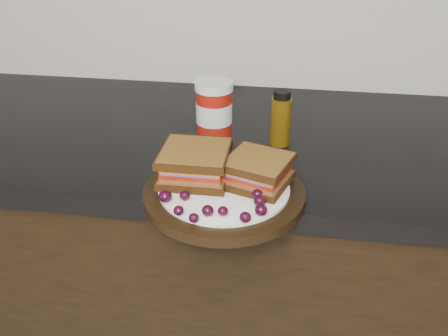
# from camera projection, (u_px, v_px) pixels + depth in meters

# --- Properties ---
(base_cabinets) EXTENTS (3.96, 0.58, 0.86)m
(base_cabinets) POSITION_uv_depth(u_px,v_px,m) (222.00, 291.00, 1.34)
(base_cabinets) COLOR black
(base_cabinets) RESTS_ON ground_plane
(countertop) EXTENTS (3.98, 0.60, 0.04)m
(countertop) POSITION_uv_depth(u_px,v_px,m) (221.00, 140.00, 1.11)
(countertop) COLOR black
(countertop) RESTS_ON base_cabinets
(plate) EXTENTS (0.28, 0.28, 0.02)m
(plate) POSITION_uv_depth(u_px,v_px,m) (224.00, 194.00, 0.86)
(plate) COLOR black
(plate) RESTS_ON countertop
(sandwich_left) EXTENTS (0.12, 0.12, 0.05)m
(sandwich_left) POSITION_uv_depth(u_px,v_px,m) (195.00, 164.00, 0.87)
(sandwich_left) COLOR brown
(sandwich_left) RESTS_ON plate
(sandwich_right) EXTENTS (0.13, 0.13, 0.05)m
(sandwich_right) POSITION_uv_depth(u_px,v_px,m) (258.00, 171.00, 0.86)
(sandwich_right) COLOR brown
(sandwich_right) RESTS_ON plate
(grape_0) EXTENTS (0.02, 0.02, 0.02)m
(grape_0) POSITION_uv_depth(u_px,v_px,m) (165.00, 196.00, 0.81)
(grape_0) COLOR black
(grape_0) RESTS_ON plate
(grape_1) EXTENTS (0.02, 0.02, 0.02)m
(grape_1) POSITION_uv_depth(u_px,v_px,m) (185.00, 195.00, 0.82)
(grape_1) COLOR black
(grape_1) RESTS_ON plate
(grape_2) EXTENTS (0.02, 0.02, 0.02)m
(grape_2) POSITION_uv_depth(u_px,v_px,m) (179.00, 210.00, 0.78)
(grape_2) COLOR black
(grape_2) RESTS_ON plate
(grape_3) EXTENTS (0.02, 0.02, 0.01)m
(grape_3) POSITION_uv_depth(u_px,v_px,m) (194.00, 218.00, 0.76)
(grape_3) COLOR black
(grape_3) RESTS_ON plate
(grape_4) EXTENTS (0.02, 0.02, 0.02)m
(grape_4) POSITION_uv_depth(u_px,v_px,m) (208.00, 210.00, 0.78)
(grape_4) COLOR black
(grape_4) RESTS_ON plate
(grape_5) EXTENTS (0.02, 0.02, 0.02)m
(grape_5) POSITION_uv_depth(u_px,v_px,m) (223.00, 211.00, 0.78)
(grape_5) COLOR black
(grape_5) RESTS_ON plate
(grape_6) EXTENTS (0.02, 0.02, 0.02)m
(grape_6) POSITION_uv_depth(u_px,v_px,m) (245.00, 217.00, 0.76)
(grape_6) COLOR black
(grape_6) RESTS_ON plate
(grape_7) EXTENTS (0.02, 0.02, 0.02)m
(grape_7) POSITION_uv_depth(u_px,v_px,m) (261.00, 210.00, 0.78)
(grape_7) COLOR black
(grape_7) RESTS_ON plate
(grape_8) EXTENTS (0.02, 0.02, 0.02)m
(grape_8) POSITION_uv_depth(u_px,v_px,m) (260.00, 201.00, 0.80)
(grape_8) COLOR black
(grape_8) RESTS_ON plate
(grape_9) EXTENTS (0.02, 0.02, 0.02)m
(grape_9) POSITION_uv_depth(u_px,v_px,m) (258.00, 194.00, 0.82)
(grape_9) COLOR black
(grape_9) RESTS_ON plate
(grape_10) EXTENTS (0.02, 0.02, 0.02)m
(grape_10) POSITION_uv_depth(u_px,v_px,m) (269.00, 183.00, 0.85)
(grape_10) COLOR black
(grape_10) RESTS_ON plate
(grape_11) EXTENTS (0.02, 0.02, 0.02)m
(grape_11) POSITION_uv_depth(u_px,v_px,m) (259.00, 182.00, 0.85)
(grape_11) COLOR black
(grape_11) RESTS_ON plate
(grape_12) EXTENTS (0.02, 0.02, 0.02)m
(grape_12) POSITION_uv_depth(u_px,v_px,m) (270.00, 173.00, 0.88)
(grape_12) COLOR black
(grape_12) RESTS_ON plate
(grape_13) EXTENTS (0.02, 0.02, 0.02)m
(grape_13) POSITION_uv_depth(u_px,v_px,m) (193.00, 163.00, 0.91)
(grape_13) COLOR black
(grape_13) RESTS_ON plate
(grape_14) EXTENTS (0.01, 0.01, 0.01)m
(grape_14) POSITION_uv_depth(u_px,v_px,m) (184.00, 169.00, 0.89)
(grape_14) COLOR black
(grape_14) RESTS_ON plate
(grape_15) EXTENTS (0.02, 0.02, 0.02)m
(grape_15) POSITION_uv_depth(u_px,v_px,m) (184.00, 178.00, 0.86)
(grape_15) COLOR black
(grape_15) RESTS_ON plate
(grape_16) EXTENTS (0.02, 0.02, 0.01)m
(grape_16) POSITION_uv_depth(u_px,v_px,m) (166.00, 185.00, 0.85)
(grape_16) COLOR black
(grape_16) RESTS_ON plate
(grape_17) EXTENTS (0.02, 0.02, 0.02)m
(grape_17) POSITION_uv_depth(u_px,v_px,m) (203.00, 165.00, 0.90)
(grape_17) COLOR black
(grape_17) RESTS_ON plate
(grape_18) EXTENTS (0.02, 0.02, 0.02)m
(grape_18) POSITION_uv_depth(u_px,v_px,m) (184.00, 171.00, 0.88)
(grape_18) COLOR black
(grape_18) RESTS_ON plate
(grape_19) EXTENTS (0.02, 0.02, 0.02)m
(grape_19) POSITION_uv_depth(u_px,v_px,m) (173.00, 174.00, 0.88)
(grape_19) COLOR black
(grape_19) RESTS_ON plate
(condiment_jar) EXTENTS (0.10, 0.10, 0.12)m
(condiment_jar) POSITION_uv_depth(u_px,v_px,m) (214.00, 108.00, 1.07)
(condiment_jar) COLOR #98160B
(condiment_jar) RESTS_ON countertop
(oil_bottle) EXTENTS (0.05, 0.05, 0.12)m
(oil_bottle) POSITION_uv_depth(u_px,v_px,m) (281.00, 118.00, 1.03)
(oil_bottle) COLOR #493207
(oil_bottle) RESTS_ON countertop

